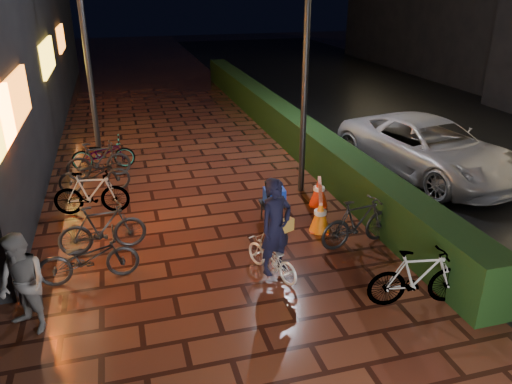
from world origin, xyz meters
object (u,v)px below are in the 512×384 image
object	(u,v)px
cart_assembly	(274,198)
traffic_barrier	(319,203)
bystander_person	(23,284)
cyclist	(274,241)
van	(429,148)

from	to	relation	value
cart_assembly	traffic_barrier	bearing A→B (deg)	-3.26
bystander_person	cart_assembly	xyz separation A→B (m)	(4.40, 2.37, -0.22)
cyclist	cart_assembly	world-z (taller)	cyclist
bystander_person	cyclist	size ratio (longest dim) A/B	0.86
cyclist	traffic_barrier	distance (m)	2.51
bystander_person	cart_assembly	bearing A→B (deg)	73.42
bystander_person	traffic_barrier	distance (m)	5.88
bystander_person	cyclist	world-z (taller)	cyclist
bystander_person	van	distance (m)	9.83
bystander_person	cart_assembly	size ratio (longest dim) A/B	1.44
bystander_person	traffic_barrier	size ratio (longest dim) A/B	0.94
van	cyclist	size ratio (longest dim) A/B	2.87
van	cart_assembly	xyz separation A→B (m)	(-4.61, -1.56, -0.18)
traffic_barrier	van	bearing A→B (deg)	24.09
van	cyclist	distance (m)	6.30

